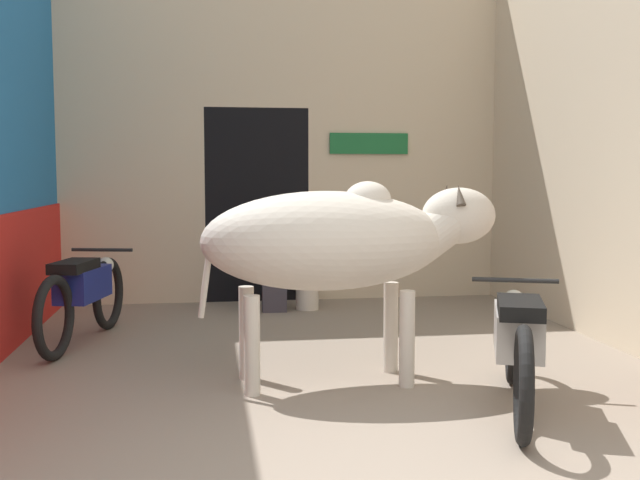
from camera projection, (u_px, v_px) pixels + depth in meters
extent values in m
cube|color=beige|center=(283.00, 26.00, 8.66)|extent=(5.11, 0.18, 1.90)
cube|color=beige|center=(133.00, 206.00, 8.58)|extent=(1.64, 0.18, 2.25)
cube|color=beige|center=(400.00, 204.00, 9.06)|extent=(2.27, 0.18, 2.25)
cube|color=black|center=(255.00, 204.00, 9.15)|extent=(1.21, 0.90, 2.25)
cube|color=#196633|center=(369.00, 144.00, 8.82)|extent=(0.94, 0.03, 0.24)
cube|color=beige|center=(624.00, 105.00, 6.40)|extent=(0.18, 5.42, 4.15)
ellipsoid|color=beige|center=(325.00, 241.00, 5.27)|extent=(1.78, 0.80, 0.70)
ellipsoid|color=beige|center=(368.00, 200.00, 5.30)|extent=(0.34, 0.31, 0.26)
cylinder|color=beige|center=(434.00, 231.00, 5.41)|extent=(0.48, 0.35, 0.46)
ellipsoid|color=beige|center=(459.00, 216.00, 5.44)|extent=(0.56, 0.37, 0.41)
cylinder|color=beige|center=(207.00, 274.00, 5.13)|extent=(0.13, 0.05, 0.61)
cylinder|color=beige|center=(391.00, 327.00, 5.63)|extent=(0.11, 0.11, 0.68)
cylinder|color=beige|center=(407.00, 339.00, 5.23)|extent=(0.11, 0.11, 0.68)
cylinder|color=beige|center=(247.00, 333.00, 5.42)|extent=(0.11, 0.11, 0.68)
cylinder|color=beige|center=(252.00, 345.00, 5.03)|extent=(0.11, 0.11, 0.68)
cone|color=#473D33|center=(445.00, 194.00, 5.55)|extent=(0.07, 0.13, 0.17)
cone|color=#473D33|center=(460.00, 195.00, 5.27)|extent=(0.07, 0.13, 0.17)
torus|color=black|center=(523.00, 385.00, 4.12)|extent=(0.31, 0.65, 0.67)
torus|color=black|center=(513.00, 337.00, 5.31)|extent=(0.31, 0.65, 0.67)
cube|color=#9E9993|center=(518.00, 331.00, 4.70)|extent=(0.50, 0.73, 0.28)
cube|color=black|center=(520.00, 307.00, 4.50)|extent=(0.43, 0.60, 0.09)
cylinder|color=black|center=(515.00, 280.00, 5.15)|extent=(0.55, 0.23, 0.03)
sphere|color=silver|center=(514.00, 300.00, 5.24)|extent=(0.15, 0.15, 0.15)
torus|color=black|center=(54.00, 318.00, 5.97)|extent=(0.23, 0.69, 0.69)
torus|color=black|center=(108.00, 293.00, 7.18)|extent=(0.23, 0.69, 0.69)
cube|color=navy|center=(83.00, 284.00, 6.56)|extent=(0.42, 0.72, 0.28)
cube|color=black|center=(74.00, 266.00, 6.36)|extent=(0.37, 0.58, 0.09)
cylinder|color=black|center=(102.00, 250.00, 7.01)|extent=(0.57, 0.16, 0.03)
sphere|color=silver|center=(106.00, 265.00, 7.11)|extent=(0.15, 0.15, 0.15)
cube|color=#3D3842|center=(274.00, 291.00, 8.09)|extent=(0.26, 0.14, 0.46)
cube|color=#3D3842|center=(273.00, 264.00, 8.16)|extent=(0.26, 0.32, 0.11)
cube|color=beige|center=(273.00, 242.00, 8.20)|extent=(0.37, 0.20, 0.47)
sphere|color=#937051|center=(273.00, 211.00, 8.17)|extent=(0.20, 0.20, 0.20)
cylinder|color=beige|center=(307.00, 290.00, 8.24)|extent=(0.25, 0.25, 0.42)
cylinder|color=beige|center=(307.00, 270.00, 8.22)|extent=(0.36, 0.36, 0.04)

